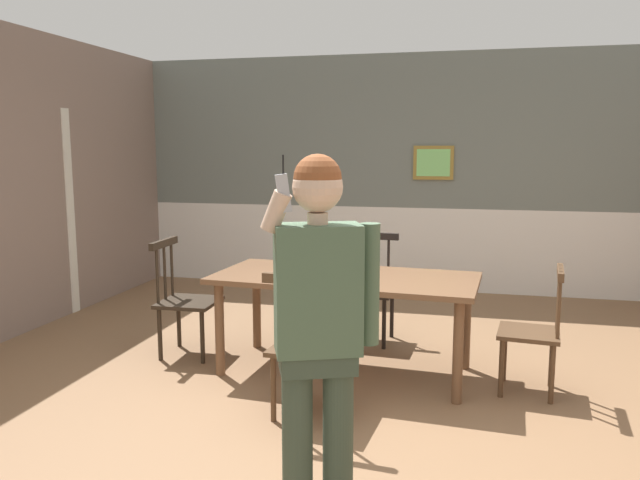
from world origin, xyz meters
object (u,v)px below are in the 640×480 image
(chair_near_window, at_px, (534,331))
(person_figure, at_px, (319,319))
(chair_at_table_head, at_px, (370,288))
(chair_by_doorway, at_px, (185,299))
(dining_table, at_px, (345,286))
(chair_opposite_corner, at_px, (310,345))

(chair_near_window, bearing_deg, person_figure, 155.37)
(person_figure, bearing_deg, chair_at_table_head, -107.47)
(chair_by_doorway, bearing_deg, dining_table, 84.22)
(chair_near_window, bearing_deg, dining_table, 92.28)
(dining_table, distance_m, chair_at_table_head, 0.86)
(chair_opposite_corner, bearing_deg, chair_near_window, 32.82)
(chair_opposite_corner, bearing_deg, chair_by_doorway, 149.80)
(chair_at_table_head, bearing_deg, chair_opposite_corner, 89.85)
(chair_at_table_head, bearing_deg, dining_table, 89.88)
(chair_at_table_head, distance_m, chair_opposite_corner, 1.68)
(dining_table, height_order, chair_at_table_head, chair_at_table_head)
(chair_at_table_head, xyz_separation_m, chair_opposite_corner, (-0.12, -1.68, -0.00))
(chair_opposite_corner, bearing_deg, person_figure, -68.10)
(chair_by_doorway, distance_m, person_figure, 2.64)
(chair_opposite_corner, bearing_deg, dining_table, 91.21)
(chair_near_window, xyz_separation_m, person_figure, (-1.10, -1.83, 0.52))
(dining_table, xyz_separation_m, chair_by_doorway, (-1.36, 0.09, -0.20))
(chair_near_window, relative_size, person_figure, 0.53)
(chair_at_table_head, height_order, person_figure, person_figure)
(dining_table, bearing_deg, chair_at_table_head, 85.89)
(chair_by_doorway, distance_m, chair_at_table_head, 1.61)
(dining_table, bearing_deg, person_figure, -82.27)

